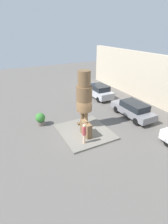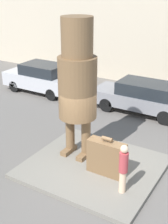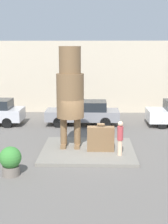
{
  "view_description": "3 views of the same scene",
  "coord_description": "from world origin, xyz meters",
  "px_view_note": "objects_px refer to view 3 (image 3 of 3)",
  "views": [
    {
      "loc": [
        11.0,
        -5.78,
        7.87
      ],
      "look_at": [
        0.0,
        -0.08,
        1.91
      ],
      "focal_mm": 28.0,
      "sensor_mm": 36.0,
      "label": 1
    },
    {
      "loc": [
        4.45,
        -7.95,
        6.04
      ],
      "look_at": [
        -0.4,
        0.04,
        2.01
      ],
      "focal_mm": 50.0,
      "sensor_mm": 36.0,
      "label": 2
    },
    {
      "loc": [
        0.28,
        -14.26,
        4.85
      ],
      "look_at": [
        -0.19,
        -0.18,
        1.99
      ],
      "focal_mm": 50.0,
      "sensor_mm": 36.0,
      "label": 3
    }
  ],
  "objects_px": {
    "tourist": "(120,137)",
    "parked_car_grey": "(83,112)",
    "giant_suitcase": "(101,139)",
    "statue_figure": "(70,89)",
    "planter_pot": "(10,160)"
  },
  "relations": [
    {
      "from": "statue_figure",
      "to": "parked_car_grey",
      "type": "bearing_deg",
      "value": 84.83
    },
    {
      "from": "giant_suitcase",
      "to": "planter_pot",
      "type": "xyz_separation_m",
      "value": [
        -3.54,
        -2.71,
        -0.11
      ]
    },
    {
      "from": "giant_suitcase",
      "to": "planter_pot",
      "type": "distance_m",
      "value": 4.46
    },
    {
      "from": "statue_figure",
      "to": "planter_pot",
      "type": "distance_m",
      "value": 4.55
    },
    {
      "from": "giant_suitcase",
      "to": "parked_car_grey",
      "type": "relative_size",
      "value": 0.28
    },
    {
      "from": "statue_figure",
      "to": "tourist",
      "type": "distance_m",
      "value": 3.26
    },
    {
      "from": "planter_pot",
      "to": "statue_figure",
      "type": "bearing_deg",
      "value": 57.68
    },
    {
      "from": "planter_pot",
      "to": "tourist",
      "type": "bearing_deg",
      "value": 25.48
    },
    {
      "from": "statue_figure",
      "to": "giant_suitcase",
      "type": "relative_size",
      "value": 3.63
    },
    {
      "from": "tourist",
      "to": "parked_car_grey",
      "type": "distance_m",
      "value": 6.53
    },
    {
      "from": "planter_pot",
      "to": "parked_car_grey",
      "type": "bearing_deg",
      "value": 73.07
    },
    {
      "from": "tourist",
      "to": "parked_car_grey",
      "type": "relative_size",
      "value": 0.34
    },
    {
      "from": "giant_suitcase",
      "to": "tourist",
      "type": "distance_m",
      "value": 1.09
    },
    {
      "from": "tourist",
      "to": "planter_pot",
      "type": "relative_size",
      "value": 1.37
    },
    {
      "from": "statue_figure",
      "to": "tourist",
      "type": "bearing_deg",
      "value": -27.36
    }
  ]
}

